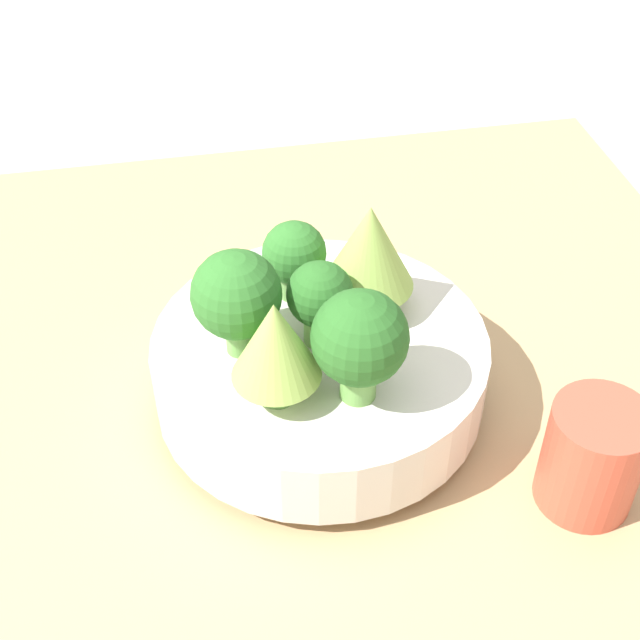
% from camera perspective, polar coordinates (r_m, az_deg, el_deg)
% --- Properties ---
extents(ground_plane, '(6.00, 6.00, 0.00)m').
position_cam_1_polar(ground_plane, '(0.75, 2.05, -8.72)').
color(ground_plane, '#ADA89E').
extents(table, '(0.88, 0.75, 0.04)m').
position_cam_1_polar(table, '(0.73, 2.09, -7.70)').
color(table, tan).
rests_on(table, ground_plane).
extents(bowl, '(0.26, 0.26, 0.07)m').
position_cam_1_polar(bowl, '(0.70, 0.00, -3.08)').
color(bowl, silver).
rests_on(bowl, table).
extents(romanesco_piece_near, '(0.07, 0.07, 0.10)m').
position_cam_1_polar(romanesco_piece_near, '(0.67, 3.17, 4.57)').
color(romanesco_piece_near, '#6BA34C').
rests_on(romanesco_piece_near, bowl).
extents(broccoli_floret_back, '(0.07, 0.07, 0.09)m').
position_cam_1_polar(broccoli_floret_back, '(0.64, -5.37, 1.53)').
color(broccoli_floret_back, '#6BA34C').
rests_on(broccoli_floret_back, bowl).
extents(broccoli_floret_left, '(0.07, 0.07, 0.09)m').
position_cam_1_polar(broccoli_floret_left, '(0.60, 2.57, -1.31)').
color(broccoli_floret_left, '#6BA34C').
rests_on(broccoli_floret_left, bowl).
extents(romanesco_piece_far, '(0.06, 0.06, 0.08)m').
position_cam_1_polar(romanesco_piece_far, '(0.60, -2.88, -1.51)').
color(romanesco_piece_far, '#6BA34C').
rests_on(romanesco_piece_far, bowl).
extents(broccoli_floret_right, '(0.05, 0.05, 0.07)m').
position_cam_1_polar(broccoli_floret_right, '(0.70, -1.66, 4.10)').
color(broccoli_floret_right, '#609347').
rests_on(broccoli_floret_right, bowl).
extents(broccoli_floret_center, '(0.05, 0.05, 0.07)m').
position_cam_1_polar(broccoli_floret_center, '(0.65, 0.00, 1.41)').
color(broccoli_floret_center, '#7AB256').
rests_on(broccoli_floret_center, bowl).
extents(cup, '(0.07, 0.07, 0.09)m').
position_cam_1_polar(cup, '(0.67, 17.03, -8.39)').
color(cup, '#C64C38').
rests_on(cup, table).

